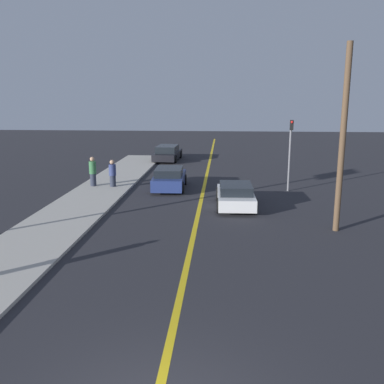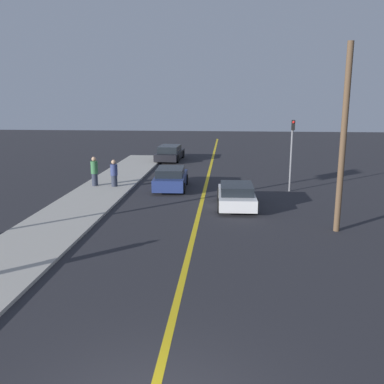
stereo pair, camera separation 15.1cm
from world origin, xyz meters
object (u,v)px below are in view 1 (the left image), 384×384
(pedestrian_far_standing, at_px, (93,172))
(utility_pole, at_px, (343,140))
(car_near_right_lane, at_px, (236,195))
(traffic_light, at_px, (290,148))
(car_far_distant, at_px, (168,153))
(car_ahead_center, at_px, (169,179))
(pedestrian_mid_group, at_px, (113,173))

(pedestrian_far_standing, bearing_deg, utility_pole, -30.87)
(car_near_right_lane, height_order, traffic_light, traffic_light)
(car_far_distant, bearing_deg, pedestrian_far_standing, -102.17)
(car_ahead_center, height_order, utility_pole, utility_pole)
(car_near_right_lane, xyz_separation_m, utility_pole, (3.98, -3.43, 3.08))
(traffic_light, relative_size, utility_pole, 0.55)
(car_far_distant, bearing_deg, car_near_right_lane, -68.07)
(utility_pole, bearing_deg, pedestrian_far_standing, 149.13)
(pedestrian_far_standing, bearing_deg, car_near_right_lane, -25.19)
(pedestrian_far_standing, bearing_deg, car_ahead_center, 0.46)
(car_far_distant, relative_size, utility_pole, 0.65)
(car_near_right_lane, distance_m, traffic_light, 5.27)
(pedestrian_far_standing, distance_m, traffic_light, 11.49)
(car_ahead_center, bearing_deg, pedestrian_mid_group, -179.47)
(car_near_right_lane, height_order, car_ahead_center, car_ahead_center)
(car_ahead_center, xyz_separation_m, pedestrian_mid_group, (-3.33, -0.13, 0.28))
(car_near_right_lane, height_order, pedestrian_mid_group, pedestrian_mid_group)
(car_far_distant, relative_size, traffic_light, 1.18)
(pedestrian_far_standing, bearing_deg, car_far_distant, 75.21)
(traffic_light, xyz_separation_m, utility_pole, (0.87, -7.25, 1.18))
(pedestrian_far_standing, height_order, traffic_light, traffic_light)
(pedestrian_mid_group, bearing_deg, car_near_right_lane, -28.22)
(car_near_right_lane, xyz_separation_m, pedestrian_far_standing, (-8.29, 3.90, 0.39))
(car_near_right_lane, bearing_deg, utility_pole, -42.47)
(car_far_distant, xyz_separation_m, pedestrian_mid_group, (-1.77, -11.36, 0.29))
(traffic_light, distance_m, utility_pole, 7.40)
(car_near_right_lane, relative_size, traffic_light, 0.95)
(car_far_distant, height_order, pedestrian_mid_group, pedestrian_mid_group)
(pedestrian_far_standing, height_order, utility_pole, utility_pole)
(pedestrian_mid_group, bearing_deg, car_ahead_center, 2.30)
(car_near_right_lane, bearing_deg, pedestrian_mid_group, 150.10)
(car_far_distant, distance_m, pedestrian_mid_group, 11.50)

